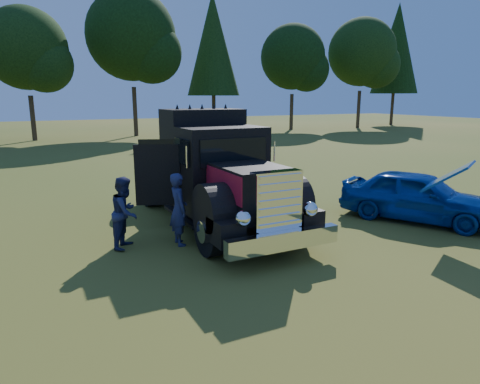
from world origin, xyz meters
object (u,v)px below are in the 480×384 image
object	(u,v)px
diamond_t_truck	(215,177)
spectator_far	(125,212)
hotrod_coupe	(418,196)
spectator_near	(179,209)

from	to	relation	value
diamond_t_truck	spectator_far	size ratio (longest dim) A/B	4.43
diamond_t_truck	hotrod_coupe	distance (m)	5.52
spectator_near	diamond_t_truck	bearing A→B (deg)	-51.08
diamond_t_truck	spectator_near	bearing A→B (deg)	-141.79
diamond_t_truck	spectator_far	world-z (taller)	diamond_t_truck
hotrod_coupe	spectator_far	xyz separation A→B (m)	(-7.56, 1.42, 0.11)
diamond_t_truck	hotrod_coupe	xyz separation A→B (m)	(5.05, -2.16, -0.59)
hotrod_coupe	spectator_far	distance (m)	7.69
diamond_t_truck	spectator_far	bearing A→B (deg)	-163.74
spectator_near	spectator_far	xyz separation A→B (m)	(-1.12, 0.36, -0.02)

